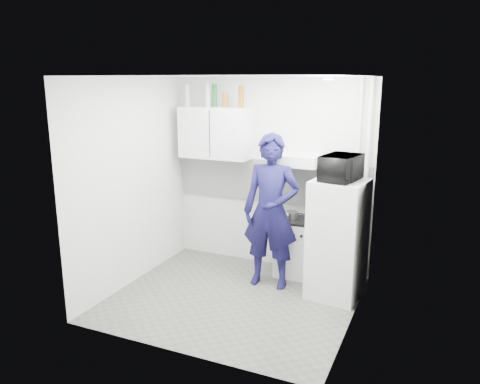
% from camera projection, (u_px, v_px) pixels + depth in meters
% --- Properties ---
extents(floor, '(2.80, 2.80, 0.00)m').
position_uv_depth(floor, '(233.00, 298.00, 5.62)').
color(floor, '#5B5A50').
rests_on(floor, ground).
extents(ceiling, '(2.80, 2.80, 0.00)m').
position_uv_depth(ceiling, '(232.00, 76.00, 5.01)').
color(ceiling, white).
rests_on(ceiling, wall_back).
extents(wall_back, '(2.80, 0.00, 2.80)m').
position_uv_depth(wall_back, '(270.00, 174.00, 6.43)').
color(wall_back, silver).
rests_on(wall_back, floor).
extents(wall_left, '(0.00, 2.60, 2.60)m').
position_uv_depth(wall_left, '(131.00, 183.00, 5.87)').
color(wall_left, silver).
rests_on(wall_left, floor).
extents(wall_right, '(0.00, 2.60, 2.60)m').
position_uv_depth(wall_right, '(357.00, 207.00, 4.77)').
color(wall_right, silver).
rests_on(wall_right, floor).
extents(person, '(0.74, 0.51, 1.94)m').
position_uv_depth(person, '(271.00, 211.00, 5.80)').
color(person, '#100E34').
rests_on(person, floor).
extents(stove, '(0.47, 0.47, 0.75)m').
position_uv_depth(stove, '(295.00, 248.00, 6.25)').
color(stove, white).
rests_on(stove, floor).
extents(fridge, '(0.66, 0.66, 1.44)m').
position_uv_depth(fridge, '(337.00, 239.00, 5.54)').
color(fridge, silver).
rests_on(fridge, floor).
extents(stove_top, '(0.45, 0.45, 0.03)m').
position_uv_depth(stove_top, '(296.00, 220.00, 6.15)').
color(stove_top, black).
rests_on(stove_top, stove).
extents(saucepan, '(0.16, 0.16, 0.09)m').
position_uv_depth(saucepan, '(292.00, 215.00, 6.20)').
color(saucepan, silver).
rests_on(saucepan, stove_top).
extents(microwave, '(0.59, 0.45, 0.30)m').
position_uv_depth(microwave, '(341.00, 168.00, 5.34)').
color(microwave, black).
rests_on(microwave, fridge).
extents(bottle_a, '(0.07, 0.07, 0.30)m').
position_uv_depth(bottle_a, '(187.00, 95.00, 6.49)').
color(bottle_a, '#B2B7BC').
rests_on(bottle_a, upper_cabinet).
extents(bottle_c, '(0.07, 0.07, 0.31)m').
position_uv_depth(bottle_c, '(208.00, 95.00, 6.36)').
color(bottle_c, '#B2B7BC').
rests_on(bottle_c, upper_cabinet).
extents(bottle_d, '(0.07, 0.07, 0.31)m').
position_uv_depth(bottle_d, '(215.00, 95.00, 6.32)').
color(bottle_d, '#144C1E').
rests_on(bottle_d, upper_cabinet).
extents(canister_a, '(0.08, 0.08, 0.19)m').
position_uv_depth(canister_a, '(225.00, 100.00, 6.28)').
color(canister_a, brown).
rests_on(canister_a, upper_cabinet).
extents(bottle_e, '(0.07, 0.07, 0.30)m').
position_uv_depth(bottle_e, '(241.00, 96.00, 6.17)').
color(bottle_e, brown).
rests_on(bottle_e, upper_cabinet).
extents(upper_cabinet, '(1.00, 0.35, 0.70)m').
position_uv_depth(upper_cabinet, '(216.00, 133.00, 6.44)').
color(upper_cabinet, silver).
rests_on(upper_cabinet, wall_back).
extents(range_hood, '(0.60, 0.50, 0.14)m').
position_uv_depth(range_hood, '(297.00, 160.00, 5.97)').
color(range_hood, white).
rests_on(range_hood, wall_back).
extents(backsplash, '(2.74, 0.03, 0.60)m').
position_uv_depth(backsplash, '(270.00, 181.00, 6.44)').
color(backsplash, white).
rests_on(backsplash, wall_back).
extents(pipe_a, '(0.05, 0.05, 2.60)m').
position_uv_depth(pipe_a, '(366.00, 183.00, 5.85)').
color(pipe_a, white).
rests_on(pipe_a, floor).
extents(pipe_b, '(0.04, 0.04, 2.60)m').
position_uv_depth(pipe_b, '(356.00, 183.00, 5.90)').
color(pipe_b, white).
rests_on(pipe_b, floor).
extents(ceiling_spot_fixture, '(0.10, 0.10, 0.02)m').
position_uv_depth(ceiling_spot_fixture, '(328.00, 79.00, 4.81)').
color(ceiling_spot_fixture, white).
rests_on(ceiling_spot_fixture, ceiling).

